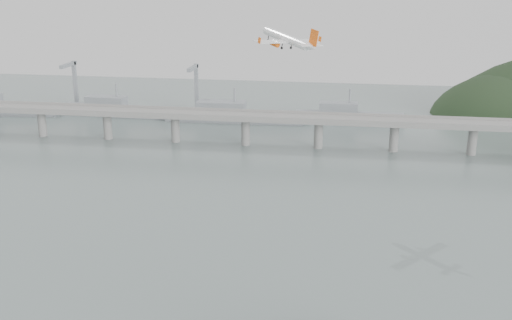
# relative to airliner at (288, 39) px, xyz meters

# --- Properties ---
(ground) EXTENTS (900.00, 900.00, 0.00)m
(ground) POSITION_rel_airliner_xyz_m (-10.48, -80.52, -85.75)
(ground) COLOR slate
(ground) RESTS_ON ground
(bridge) EXTENTS (800.00, 22.00, 23.90)m
(bridge) POSITION_rel_airliner_xyz_m (-11.63, 119.48, -68.10)
(bridge) COLOR gray
(bridge) RESTS_ON ground
(distant_fleet) EXTENTS (453.00, 60.90, 40.00)m
(distant_fleet) POSITION_rel_airliner_xyz_m (-165.84, 184.56, -79.53)
(distant_fleet) COLOR gray
(distant_fleet) RESTS_ON ground
(airliner) EXTENTS (32.40, 31.66, 10.62)m
(airliner) POSITION_rel_airliner_xyz_m (0.00, 0.00, 0.00)
(airliner) COLOR white
(airliner) RESTS_ON ground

